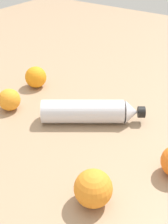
{
  "coord_description": "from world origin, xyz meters",
  "views": [
    {
      "loc": [
        0.42,
        -0.64,
        0.5
      ],
      "look_at": [
        0.0,
        -0.05,
        0.03
      ],
      "focal_mm": 47.94,
      "sensor_mm": 36.0,
      "label": 1
    }
  ],
  "objects_px": {
    "orange_0": "(9,100)",
    "water_bottle": "(91,112)",
    "orange_1": "(93,188)",
    "orange_2": "(36,77)"
  },
  "relations": [
    {
      "from": "water_bottle",
      "to": "orange_0",
      "type": "bearing_deg",
      "value": 164.56
    },
    {
      "from": "water_bottle",
      "to": "orange_1",
      "type": "distance_m",
      "value": 0.29
    },
    {
      "from": "orange_1",
      "to": "water_bottle",
      "type": "bearing_deg",
      "value": 124.31
    },
    {
      "from": "orange_2",
      "to": "orange_1",
      "type": "bearing_deg",
      "value": -35.26
    },
    {
      "from": "orange_0",
      "to": "orange_1",
      "type": "height_order",
      "value": "orange_1"
    },
    {
      "from": "water_bottle",
      "to": "orange_0",
      "type": "height_order",
      "value": "same"
    },
    {
      "from": "orange_1",
      "to": "orange_2",
      "type": "xyz_separation_m",
      "value": [
        -0.45,
        0.32,
        -0.0
      ]
    },
    {
      "from": "water_bottle",
      "to": "orange_0",
      "type": "distance_m",
      "value": 0.26
    },
    {
      "from": "water_bottle",
      "to": "orange_0",
      "type": "relative_size",
      "value": 3.93
    },
    {
      "from": "orange_0",
      "to": "water_bottle",
      "type": "bearing_deg",
      "value": 19.28
    }
  ]
}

